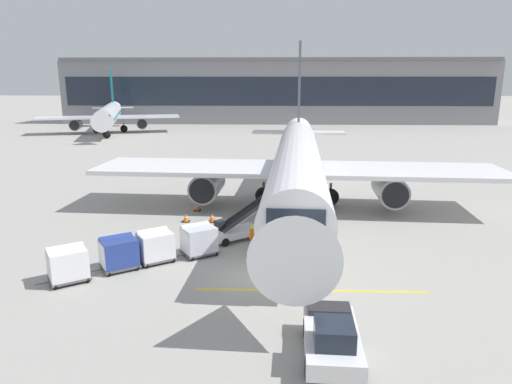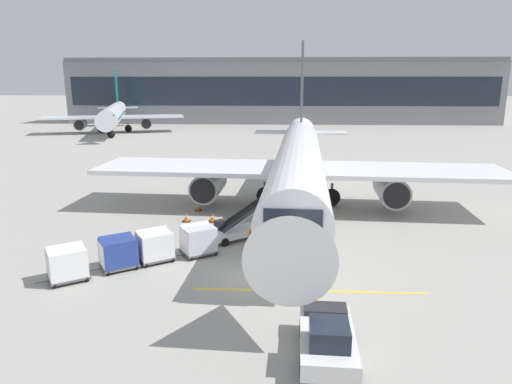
{
  "view_description": "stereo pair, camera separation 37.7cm",
  "coord_description": "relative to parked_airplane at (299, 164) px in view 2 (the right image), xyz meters",
  "views": [
    {
      "loc": [
        1.05,
        -23.25,
        10.51
      ],
      "look_at": [
        0.03,
        6.86,
        3.12
      ],
      "focal_mm": 32.06,
      "sensor_mm": 36.0,
      "label": 1
    },
    {
      "loc": [
        1.42,
        -23.24,
        10.51
      ],
      "look_at": [
        0.03,
        6.86,
        3.12
      ],
      "focal_mm": 32.06,
      "sensor_mm": 36.0,
      "label": 2
    }
  ],
  "objects": [
    {
      "name": "apron_guidance_line_stop_bar",
      "position": [
        -0.05,
        -15.79,
        -3.78
      ],
      "size": [
        12.0,
        0.2,
        0.01
      ],
      "color": "yellow",
      "rests_on": "ground"
    },
    {
      "name": "baggage_cart_third",
      "position": [
        -10.8,
        -13.34,
        -2.78
      ],
      "size": [
        2.71,
        2.44,
        1.91
      ],
      "color": "#515156",
      "rests_on": "ground"
    },
    {
      "name": "ground_crew_by_carts",
      "position": [
        -6.19,
        -10.45,
        -2.79
      ],
      "size": [
        0.57,
        0.29,
        1.74
      ],
      "color": "black",
      "rests_on": "ground"
    },
    {
      "name": "parked_airplane",
      "position": [
        0.0,
        0.0,
        0.0
      ],
      "size": [
        33.89,
        43.81,
        14.76
      ],
      "color": "white",
      "rests_on": "ground"
    },
    {
      "name": "pushback_tug",
      "position": [
        0.23,
        -21.54,
        -2.96
      ],
      "size": [
        2.3,
        4.49,
        1.83
      ],
      "color": "silver",
      "rests_on": "ground"
    },
    {
      "name": "baggage_cart_second",
      "position": [
        -9.01,
        -12.14,
        -2.78
      ],
      "size": [
        2.71,
        2.44,
        1.91
      ],
      "color": "#515156",
      "rests_on": "ground"
    },
    {
      "name": "ground_plane",
      "position": [
        -3.23,
        -14.17,
        -3.78
      ],
      "size": [
        600.0,
        600.0,
        0.0
      ],
      "primitive_type": "plane",
      "color": "#9E9B93"
    },
    {
      "name": "safety_cone_nose_mark",
      "position": [
        -8.28,
        -1.21,
        -3.48
      ],
      "size": [
        0.55,
        0.55,
        0.63
      ],
      "color": "black",
      "rests_on": "ground"
    },
    {
      "name": "baggage_cart_lead",
      "position": [
        -6.6,
        -10.99,
        -2.78
      ],
      "size": [
        2.71,
        2.44,
        1.91
      ],
      "color": "#515156",
      "rests_on": "ground"
    },
    {
      "name": "safety_cone_engine_keepout",
      "position": [
        -6.65,
        -4.29,
        -3.45
      ],
      "size": [
        0.61,
        0.61,
        0.69
      ],
      "color": "black",
      "rests_on": "ground"
    },
    {
      "name": "apron_guidance_line_lead_in",
      "position": [
        0.27,
        -0.78,
        -3.78
      ],
      "size": [
        0.2,
        110.0,
        0.01
      ],
      "color": "yellow",
      "rests_on": "ground"
    },
    {
      "name": "ground_crew_by_loader",
      "position": [
        -3.29,
        -10.3,
        -2.79
      ],
      "size": [
        0.43,
        0.45,
        1.74
      ],
      "color": "#514C42",
      "rests_on": "ground"
    },
    {
      "name": "baggage_cart_fourth",
      "position": [
        -12.99,
        -15.06,
        -2.78
      ],
      "size": [
        2.71,
        2.44,
        1.91
      ],
      "color": "#515156",
      "rests_on": "ground"
    },
    {
      "name": "belt_loader",
      "position": [
        -4.42,
        -8.03,
        -2.91
      ],
      "size": [
        5.0,
        4.16,
        3.04
      ],
      "color": "silver",
      "rests_on": "ground"
    },
    {
      "name": "terminal_building",
      "position": [
        -0.84,
        84.16,
        4.03
      ],
      "size": [
        105.47,
        20.45,
        15.74
      ],
      "color": "gray",
      "rests_on": "ground"
    },
    {
      "name": "safety_cone_wingtip",
      "position": [
        -8.66,
        -4.3,
        -3.47
      ],
      "size": [
        0.56,
        0.56,
        0.64
      ],
      "color": "black",
      "rests_on": "ground"
    },
    {
      "name": "distant_airplane",
      "position": [
        -35.15,
        55.07,
        -0.14
      ],
      "size": [
        28.39,
        36.75,
        12.83
      ],
      "color": "silver",
      "rests_on": "ground"
    }
  ]
}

